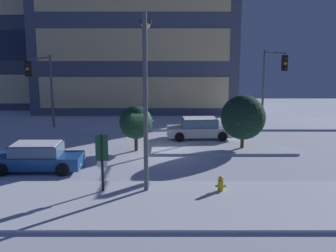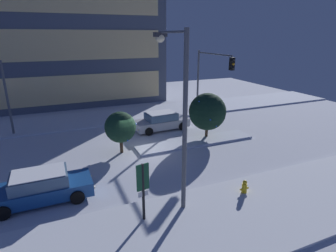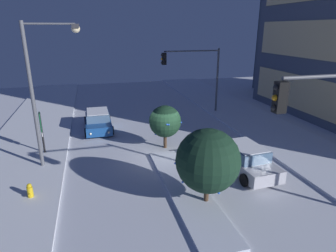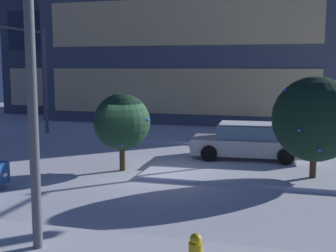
# 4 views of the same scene
# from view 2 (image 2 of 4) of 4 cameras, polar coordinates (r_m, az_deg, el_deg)

# --- Properties ---
(ground) EXTENTS (52.00, 52.00, 0.00)m
(ground) POSITION_cam_2_polar(r_m,az_deg,el_deg) (19.14, -6.47, -5.13)
(ground) COLOR silver
(curb_strip_near) EXTENTS (52.00, 5.20, 0.14)m
(curb_strip_near) POSITION_cam_2_polar(r_m,az_deg,el_deg) (12.14, 6.18, -20.06)
(curb_strip_near) COLOR silver
(curb_strip_near) RESTS_ON ground
(curb_strip_far) EXTENTS (52.00, 5.20, 0.14)m
(curb_strip_far) POSITION_cam_2_polar(r_m,az_deg,el_deg) (27.09, -11.78, 1.84)
(curb_strip_far) COLOR silver
(curb_strip_far) RESTS_ON ground
(median_strip) EXTENTS (9.00, 1.80, 0.14)m
(median_strip) POSITION_cam_2_polar(r_m,az_deg,el_deg) (20.51, 5.68, -3.25)
(median_strip) COLOR silver
(median_strip) RESTS_ON ground
(car_near) EXTENTS (4.79, 2.10, 1.49)m
(car_near) POSITION_cam_2_polar(r_m,az_deg,el_deg) (14.68, -24.92, -11.47)
(car_near) COLOR #19478C
(car_near) RESTS_ON ground
(car_far) EXTENTS (4.76, 2.27, 1.49)m
(car_far) POSITION_cam_2_polar(r_m,az_deg,el_deg) (23.04, -1.43, 0.98)
(car_far) COLOR #B7B7C1
(car_far) RESTS_ON ground
(traffic_light_corner_far_left) EXTENTS (0.32, 5.37, 5.85)m
(traffic_light_corner_far_left) POSITION_cam_2_polar(r_m,az_deg,el_deg) (22.11, -31.49, 6.72)
(traffic_light_corner_far_left) COLOR #565960
(traffic_light_corner_far_left) RESTS_ON ground
(traffic_light_corner_far_right) EXTENTS (0.32, 5.77, 6.23)m
(traffic_light_corner_far_right) POSITION_cam_2_polar(r_m,az_deg,el_deg) (25.43, 8.87, 11.00)
(traffic_light_corner_far_right) COLOR #565960
(traffic_light_corner_far_right) RESTS_ON ground
(street_lamp_arched) EXTENTS (0.56, 2.81, 7.87)m
(street_lamp_arched) POSITION_cam_2_polar(r_m,az_deg,el_deg) (11.68, 1.90, 6.05)
(street_lamp_arched) COLOR #565960
(street_lamp_arched) RESTS_ON ground
(fire_hydrant) EXTENTS (0.48, 0.26, 0.82)m
(fire_hydrant) POSITION_cam_2_polar(r_m,az_deg,el_deg) (14.45, 15.56, -12.28)
(fire_hydrant) COLOR gold
(fire_hydrant) RESTS_ON ground
(parking_info_sign) EXTENTS (0.55, 0.14, 2.72)m
(parking_info_sign) POSITION_cam_2_polar(r_m,az_deg,el_deg) (11.53, -5.21, -12.36)
(parking_info_sign) COLOR black
(parking_info_sign) RESTS_ON ground
(decorated_tree_median) EXTENTS (2.81, 2.81, 3.52)m
(decorated_tree_median) POSITION_cam_2_polar(r_m,az_deg,el_deg) (20.90, 8.18, 2.95)
(decorated_tree_median) COLOR #473323
(decorated_tree_median) RESTS_ON ground
(decorated_tree_left_of_median) EXTENTS (2.13, 2.07, 2.85)m
(decorated_tree_left_of_median) POSITION_cam_2_polar(r_m,az_deg,el_deg) (18.39, -9.87, -0.25)
(decorated_tree_left_of_median) COLOR #473323
(decorated_tree_left_of_median) RESTS_ON ground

